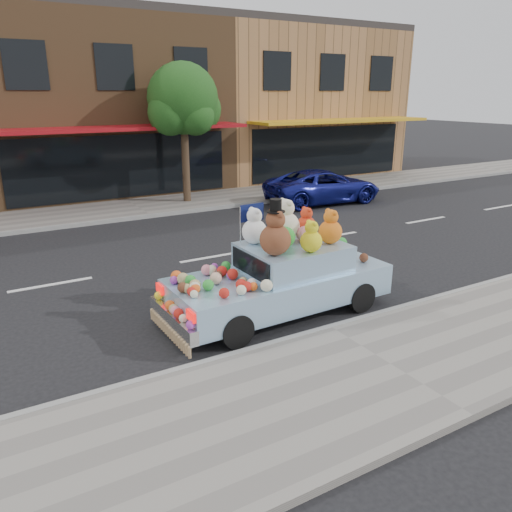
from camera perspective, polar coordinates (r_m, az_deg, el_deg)
ground at (r=13.18m, az=-5.05°, el=-0.12°), size 120.00×120.00×0.00m
near_sidewalk at (r=8.22m, az=15.06°, el=-12.14°), size 60.00×3.00×0.12m
far_sidewalk at (r=19.06m, az=-13.43°, el=5.38°), size 60.00×3.00×0.12m
near_kerb at (r=9.19m, az=8.47°, el=-8.25°), size 60.00×0.12×0.13m
far_kerb at (r=17.66m, az=-11.99°, el=4.50°), size 60.00×0.12×0.13m
storefront_mid at (r=23.93m, az=-18.10°, el=16.18°), size 10.00×9.80×7.30m
storefront_right at (r=27.88m, az=3.28°, el=17.17°), size 10.00×9.80×7.30m
street_tree at (r=19.34m, az=-8.30°, el=16.73°), size 3.00×2.70×5.22m
car_blue at (r=19.83m, az=7.69°, el=7.91°), size 4.76×2.46×1.28m
art_car at (r=9.61m, az=2.84°, el=-2.03°), size 4.53×1.87×2.37m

